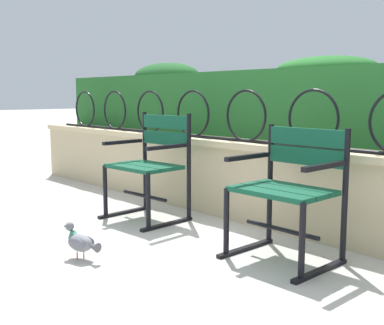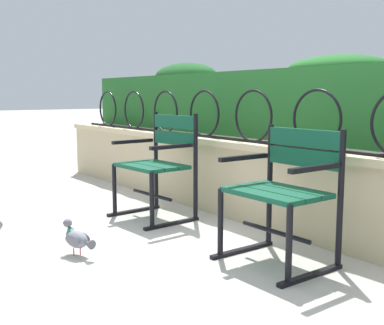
# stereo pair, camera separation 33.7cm
# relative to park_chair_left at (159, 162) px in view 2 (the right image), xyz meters

# --- Properties ---
(ground_plane) EXTENTS (60.00, 60.00, 0.00)m
(ground_plane) POSITION_rel_park_chair_left_xyz_m (0.68, -0.24, -0.46)
(ground_plane) COLOR #BCB7AD
(stone_wall) EXTENTS (6.65, 0.41, 0.64)m
(stone_wall) POSITION_rel_park_chair_left_xyz_m (0.68, 0.59, -0.14)
(stone_wall) COLOR #C6B289
(stone_wall) RESTS_ON ground
(iron_arch_fence) EXTENTS (6.12, 0.02, 0.42)m
(iron_arch_fence) POSITION_rel_park_chair_left_xyz_m (0.57, 0.52, 0.36)
(iron_arch_fence) COLOR black
(iron_arch_fence) RESTS_ON stone_wall
(hedge_row) EXTENTS (6.51, 0.51, 0.72)m
(hedge_row) POSITION_rel_park_chair_left_xyz_m (0.67, 1.02, 0.51)
(hedge_row) COLOR #236028
(hedge_row) RESTS_ON stone_wall
(park_chair_left) EXTENTS (0.62, 0.55, 0.87)m
(park_chair_left) POSITION_rel_park_chair_left_xyz_m (0.00, 0.00, 0.00)
(park_chair_left) COLOR #0F4C33
(park_chair_left) RESTS_ON ground
(park_chair_right) EXTENTS (0.61, 0.52, 0.82)m
(park_chair_right) POSITION_rel_park_chair_left_xyz_m (1.37, 0.02, -0.01)
(park_chair_right) COLOR #0F4C33
(park_chair_right) RESTS_ON ground
(pigeon_far_side) EXTENTS (0.29, 0.14, 0.22)m
(pigeon_far_side) POSITION_rel_park_chair_left_xyz_m (0.52, -0.96, -0.35)
(pigeon_far_side) COLOR gray
(pigeon_far_side) RESTS_ON ground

